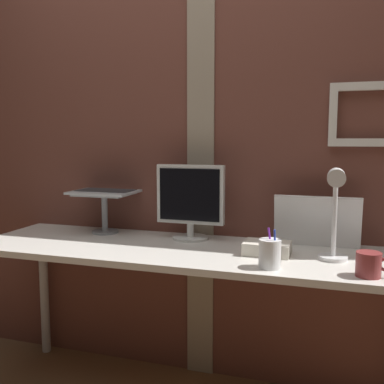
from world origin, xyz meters
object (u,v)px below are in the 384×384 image
(coffee_mug, at_px, (369,264))
(monitor, at_px, (190,199))
(whiteboard_panel, at_px, (317,222))
(pen_cup, at_px, (270,254))
(laptop, at_px, (110,180))
(desk_lamp, at_px, (335,204))

(coffee_mug, bearing_deg, monitor, 154.78)
(whiteboard_panel, relative_size, pen_cup, 2.48)
(monitor, distance_m, pen_cup, 0.61)
(monitor, distance_m, laptop, 0.49)
(monitor, xyz_separation_m, whiteboard_panel, (0.61, 0.02, -0.08))
(monitor, distance_m, whiteboard_panel, 0.62)
(desk_lamp, bearing_deg, monitor, 161.22)
(monitor, bearing_deg, laptop, 171.63)
(whiteboard_panel, relative_size, desk_lamp, 1.01)
(desk_lamp, height_order, pen_cup, desk_lamp)
(monitor, xyz_separation_m, desk_lamp, (0.69, -0.23, 0.04))
(laptop, height_order, whiteboard_panel, laptop)
(laptop, bearing_deg, monitor, -8.37)
(whiteboard_panel, bearing_deg, coffee_mug, -63.78)
(monitor, distance_m, desk_lamp, 0.73)
(laptop, height_order, desk_lamp, laptop)
(whiteboard_panel, distance_m, desk_lamp, 0.29)
(desk_lamp, distance_m, coffee_mug, 0.28)
(monitor, height_order, whiteboard_panel, monitor)
(pen_cup, bearing_deg, whiteboard_panel, 68.15)
(pen_cup, xyz_separation_m, coffee_mug, (0.36, -0.00, -0.01))
(whiteboard_panel, xyz_separation_m, desk_lamp, (0.07, -0.26, 0.12))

